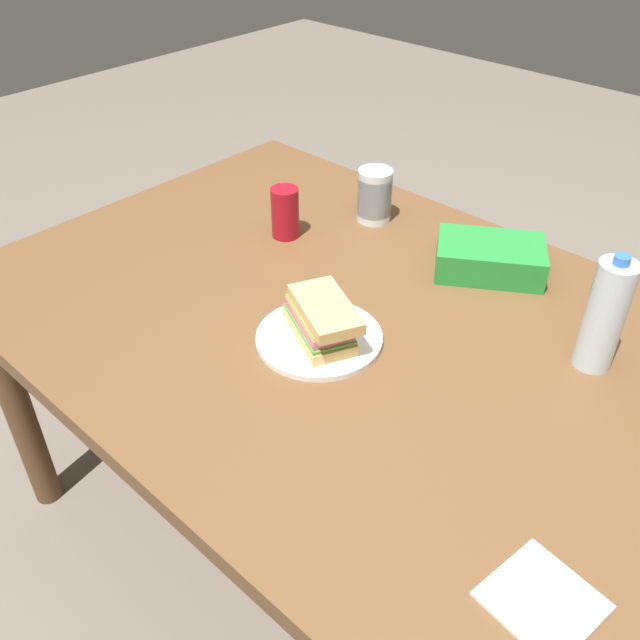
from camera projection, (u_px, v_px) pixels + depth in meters
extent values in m
plane|color=#70665B|center=(344.00, 538.00, 1.81)|extent=(8.00, 8.00, 0.00)
cube|color=brown|center=(352.00, 326.00, 1.38)|extent=(1.57, 1.07, 0.04)
cylinder|color=brown|center=(17.00, 406.00, 1.72)|extent=(0.07, 0.07, 0.69)
cylinder|color=brown|center=(277.00, 264.00, 2.25)|extent=(0.07, 0.07, 0.69)
cylinder|color=white|center=(320.00, 338.00, 1.31)|extent=(0.24, 0.24, 0.01)
cube|color=#DBB26B|center=(320.00, 331.00, 1.30)|extent=(0.19, 0.16, 0.02)
cube|color=#599E3F|center=(320.00, 324.00, 1.29)|extent=(0.18, 0.15, 0.01)
cube|color=#C6727A|center=(320.00, 318.00, 1.28)|extent=(0.18, 0.14, 0.02)
cube|color=yellow|center=(320.00, 313.00, 1.27)|extent=(0.17, 0.14, 0.01)
cube|color=#DBB26B|center=(325.00, 309.00, 1.25)|extent=(0.19, 0.16, 0.02)
cylinder|color=maroon|center=(285.00, 213.00, 1.60)|extent=(0.07, 0.07, 0.12)
cube|color=#268C38|center=(490.00, 258.00, 1.49)|extent=(0.27, 0.25, 0.07)
cylinder|color=silver|center=(605.00, 316.00, 1.19)|extent=(0.07, 0.07, 0.21)
cylinder|color=blue|center=(622.00, 260.00, 1.12)|extent=(0.03, 0.03, 0.02)
cylinder|color=silver|center=(374.00, 202.00, 1.67)|extent=(0.08, 0.08, 0.09)
cylinder|color=silver|center=(375.00, 195.00, 1.66)|extent=(0.08, 0.08, 0.09)
cylinder|color=silver|center=(375.00, 189.00, 1.65)|extent=(0.08, 0.08, 0.09)
cube|color=white|center=(542.00, 600.00, 0.88)|extent=(0.15, 0.15, 0.01)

